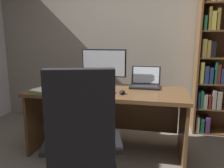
# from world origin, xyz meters

# --- Properties ---
(wall_back) EXTENTS (5.25, 0.12, 2.66)m
(wall_back) POSITION_xyz_m (0.00, 1.88, 1.33)
(wall_back) COLOR #A89E8E
(wall_back) RESTS_ON ground
(desk) EXTENTS (1.78, 0.76, 0.75)m
(desk) POSITION_xyz_m (-0.23, 0.85, 0.55)
(desk) COLOR brown
(desk) RESTS_ON ground
(bookshelf) EXTENTS (0.90, 0.32, 2.15)m
(bookshelf) POSITION_xyz_m (1.18, 1.64, 1.05)
(bookshelf) COLOR brown
(bookshelf) RESTS_ON ground
(office_chair) EXTENTS (0.69, 0.61, 1.13)m
(office_chair) POSITION_xyz_m (-0.20, -0.17, 0.48)
(office_chair) COLOR black
(office_chair) RESTS_ON ground
(monitor) EXTENTS (0.56, 0.16, 0.45)m
(monitor) POSITION_xyz_m (-0.34, 1.03, 0.98)
(monitor) COLOR black
(monitor) RESTS_ON desk
(laptop) EXTENTS (0.36, 0.31, 0.24)m
(laptop) POSITION_xyz_m (0.18, 1.03, 0.80)
(laptop) COLOR black
(laptop) RESTS_ON desk
(keyboard) EXTENTS (0.42, 0.15, 0.02)m
(keyboard) POSITION_xyz_m (-0.34, 0.62, 0.76)
(keyboard) COLOR black
(keyboard) RESTS_ON desk
(computer_mouse) EXTENTS (0.06, 0.10, 0.04)m
(computer_mouse) POSITION_xyz_m (-0.04, 0.62, 0.77)
(computer_mouse) COLOR black
(computer_mouse) RESTS_ON desk
(reading_stand_with_book) EXTENTS (0.26, 0.28, 0.17)m
(reading_stand_with_book) POSITION_xyz_m (-0.87, 1.09, 0.83)
(reading_stand_with_book) COLOR black
(reading_stand_with_book) RESTS_ON desk
(open_binder) EXTENTS (0.51, 0.41, 0.02)m
(open_binder) POSITION_xyz_m (-0.82, 0.57, 0.76)
(open_binder) COLOR green
(open_binder) RESTS_ON desk
(notepad) EXTENTS (0.18, 0.23, 0.01)m
(notepad) POSITION_xyz_m (-0.54, 0.75, 0.75)
(notepad) COLOR white
(notepad) RESTS_ON desk
(pen) EXTENTS (0.13, 0.06, 0.01)m
(pen) POSITION_xyz_m (-0.52, 0.75, 0.76)
(pen) COLOR navy
(pen) RESTS_ON notepad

